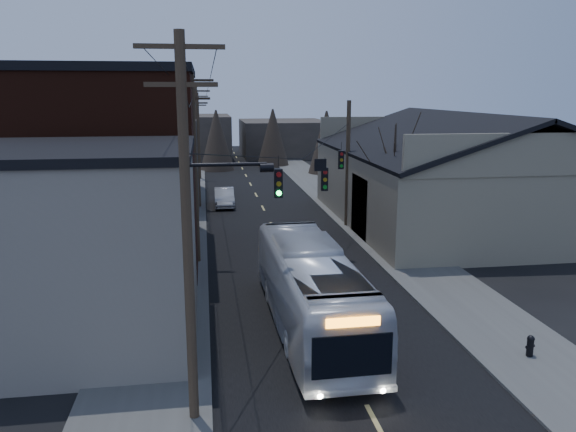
{
  "coord_description": "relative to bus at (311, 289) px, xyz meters",
  "views": [
    {
      "loc": [
        -4.5,
        -11.4,
        9.02
      ],
      "look_at": [
        -0.47,
        15.49,
        3.0
      ],
      "focal_mm": 35.0,
      "sensor_mm": 36.0,
      "label": 1
    }
  ],
  "objects": [
    {
      "name": "road_surface",
      "position": [
        0.6,
        21.37,
        -1.62
      ],
      "size": [
        9.0,
        110.0,
        0.02
      ],
      "primitive_type": "cube",
      "color": "black",
      "rests_on": "ground"
    },
    {
      "name": "sidewalk_left",
      "position": [
        -5.9,
        21.37,
        -1.57
      ],
      "size": [
        4.0,
        110.0,
        0.12
      ],
      "primitive_type": "cube",
      "color": "#474744",
      "rests_on": "ground"
    },
    {
      "name": "sidewalk_right",
      "position": [
        7.1,
        21.37,
        -1.57
      ],
      "size": [
        4.0,
        110.0,
        0.12
      ],
      "primitive_type": "cube",
      "color": "#474744",
      "rests_on": "ground"
    },
    {
      "name": "building_clapboard",
      "position": [
        -8.4,
        0.37,
        1.87
      ],
      "size": [
        8.0,
        8.0,
        7.0
      ],
      "primitive_type": "cube",
      "color": "slate",
      "rests_on": "ground"
    },
    {
      "name": "building_brick",
      "position": [
        -9.4,
        11.37,
        3.37
      ],
      "size": [
        10.0,
        12.0,
        10.0
      ],
      "primitive_type": "cube",
      "color": "#32140B",
      "rests_on": "ground"
    },
    {
      "name": "building_left_far",
      "position": [
        -8.9,
        27.37,
        1.87
      ],
      "size": [
        9.0,
        14.0,
        7.0
      ],
      "primitive_type": "cube",
      "color": "#322D28",
      "rests_on": "ground"
    },
    {
      "name": "warehouse",
      "position": [
        13.6,
        16.37,
        1.07
      ],
      "size": [
        16.16,
        20.6,
        7.73
      ],
      "color": "#7D755A",
      "rests_on": "ground"
    },
    {
      "name": "building_far_left",
      "position": [
        -5.4,
        56.37,
        1.37
      ],
      "size": [
        10.0,
        12.0,
        6.0
      ],
      "primitive_type": "cube",
      "color": "#322D28",
      "rests_on": "ground"
    },
    {
      "name": "building_far_right",
      "position": [
        7.6,
        61.37,
        0.87
      ],
      "size": [
        12.0,
        14.0,
        5.0
      ],
      "primitive_type": "cube",
      "color": "#322D28",
      "rests_on": "ground"
    },
    {
      "name": "bare_tree",
      "position": [
        7.1,
        11.37,
        1.97
      ],
      "size": [
        0.4,
        0.4,
        7.2
      ],
      "primitive_type": "cone",
      "color": "black",
      "rests_on": "ground"
    },
    {
      "name": "utility_lines",
      "position": [
        -2.52,
        15.51,
        3.33
      ],
      "size": [
        11.24,
        45.28,
        10.5
      ],
      "color": "#382B1E",
      "rests_on": "ground"
    },
    {
      "name": "bus",
      "position": [
        0.0,
        0.0,
        0.0
      ],
      "size": [
        2.91,
        11.72,
        3.25
      ],
      "primitive_type": "imported",
      "rotation": [
        0.0,
        0.0,
        3.16
      ],
      "color": "silver",
      "rests_on": "ground"
    },
    {
      "name": "parked_car",
      "position": [
        -2.4,
        24.67,
        -0.9
      ],
      "size": [
        1.59,
        4.43,
        1.45
      ],
      "primitive_type": "imported",
      "rotation": [
        0.0,
        0.0,
        -0.01
      ],
      "color": "#A7A9AF",
      "rests_on": "ground"
    },
    {
      "name": "fire_hydrant",
      "position": [
        6.99,
        -3.61,
        -1.1
      ],
      "size": [
        0.37,
        0.26,
        0.75
      ],
      "rotation": [
        0.0,
        0.0,
        0.32
      ],
      "color": "black",
      "rests_on": "sidewalk_right"
    }
  ]
}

